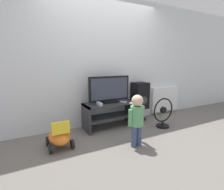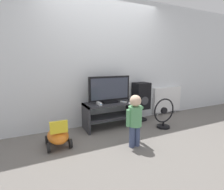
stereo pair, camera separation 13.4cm
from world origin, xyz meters
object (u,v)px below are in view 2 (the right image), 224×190
(child, at_px, (135,116))
(floor_fan, at_px, (164,115))
(radiator, at_px, (167,99))
(game_console, at_px, (99,104))
(television, at_px, (110,90))
(speaker_tower, at_px, (141,97))
(remote_primary, at_px, (124,102))
(ride_on_toy, at_px, (58,136))

(child, bearing_deg, floor_fan, 23.12)
(floor_fan, height_order, radiator, radiator)
(game_console, relative_size, radiator, 0.21)
(television, distance_m, speaker_tower, 0.85)
(child, relative_size, radiator, 0.97)
(speaker_tower, distance_m, radiator, 0.91)
(remote_primary, bearing_deg, floor_fan, -29.96)
(game_console, xyz_separation_m, floor_fan, (1.21, -0.41, -0.27))
(television, xyz_separation_m, floor_fan, (0.94, -0.52, -0.49))
(child, relative_size, floor_fan, 1.36)
(game_console, relative_size, speaker_tower, 0.21)
(ride_on_toy, bearing_deg, child, -25.33)
(child, xyz_separation_m, speaker_tower, (0.82, 1.01, 0.06))
(ride_on_toy, bearing_deg, television, 21.20)
(ride_on_toy, bearing_deg, remote_primary, 12.76)
(game_console, height_order, floor_fan, floor_fan)
(speaker_tower, xyz_separation_m, ride_on_toy, (-1.89, -0.50, -0.36))
(remote_primary, bearing_deg, game_console, 178.86)
(ride_on_toy, bearing_deg, radiator, 12.78)
(television, height_order, ride_on_toy, television)
(television, distance_m, remote_primary, 0.37)
(television, relative_size, speaker_tower, 1.01)
(remote_primary, distance_m, radiator, 1.49)
(remote_primary, relative_size, floor_fan, 0.22)
(television, xyz_separation_m, remote_primary, (0.25, -0.12, -0.24))
(child, height_order, radiator, child)
(child, xyz_separation_m, floor_fan, (0.95, 0.41, -0.21))
(floor_fan, bearing_deg, game_console, 161.26)
(game_console, distance_m, ride_on_toy, 0.94)
(television, bearing_deg, child, -90.45)
(remote_primary, relative_size, child, 0.16)
(speaker_tower, distance_m, ride_on_toy, 1.99)
(television, distance_m, floor_fan, 1.18)
(speaker_tower, bearing_deg, game_console, -169.81)
(speaker_tower, xyz_separation_m, radiator, (0.88, 0.12, -0.17))
(floor_fan, relative_size, radiator, 0.71)
(child, height_order, floor_fan, child)
(television, bearing_deg, remote_primary, -25.03)
(remote_primary, xyz_separation_m, child, (-0.26, -0.81, -0.04))
(remote_primary, distance_m, floor_fan, 0.84)
(radiator, bearing_deg, ride_on_toy, -167.22)
(television, bearing_deg, speaker_tower, 6.13)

